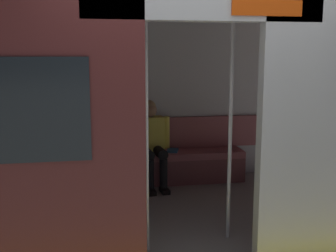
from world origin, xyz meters
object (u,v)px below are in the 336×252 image
object	(u,v)px
grab_pole_door	(146,133)
grab_pole_far	(230,127)
bench_seat	(158,160)
train_car	(168,76)
book	(173,150)
person_seated	(151,138)
handbag	(124,147)

from	to	relation	value
grab_pole_door	grab_pole_far	xyz separation A→B (m)	(-0.81, -0.13, 0.00)
bench_seat	train_car	bearing A→B (deg)	86.98
train_car	book	xyz separation A→B (m)	(-0.27, -1.15, -1.10)
train_car	person_seated	xyz separation A→B (m)	(0.05, -1.04, -0.89)
train_car	handbag	world-z (taller)	train_car
person_seated	grab_pole_door	bearing A→B (deg)	81.23
train_car	grab_pole_far	xyz separation A→B (m)	(-0.46, 0.73, -0.45)
bench_seat	handbag	distance (m)	0.51
train_car	book	world-z (taller)	train_car
person_seated	handbag	size ratio (longest dim) A/B	4.48
bench_seat	grab_pole_door	size ratio (longest dim) A/B	1.10
handbag	grab_pole_door	world-z (taller)	grab_pole_door
book	grab_pole_door	size ratio (longest dim) A/B	0.10
bench_seat	grab_pole_far	size ratio (longest dim) A/B	1.10
book	grab_pole_far	distance (m)	2.00
person_seated	book	xyz separation A→B (m)	(-0.32, -0.11, -0.21)
person_seated	bench_seat	bearing A→B (deg)	-154.49
train_car	grab_pole_door	size ratio (longest dim) A/B	2.91
book	grab_pole_far	xyz separation A→B (m)	(-0.20, 1.88, 0.65)
bench_seat	handbag	xyz separation A→B (m)	(0.47, -0.05, 0.19)
handbag	book	size ratio (longest dim) A/B	1.18
train_car	grab_pole_far	size ratio (longest dim) A/B	2.91
train_car	grab_pole_door	bearing A→B (deg)	68.14
handbag	grab_pole_far	distance (m)	2.14
handbag	grab_pole_far	bearing A→B (deg)	115.09
train_car	handbag	size ratio (longest dim) A/B	24.62
person_seated	book	distance (m)	0.40
bench_seat	person_seated	bearing A→B (deg)	25.51
person_seated	grab_pole_door	size ratio (longest dim) A/B	0.53
person_seated	grab_pole_door	distance (m)	1.98
bench_seat	grab_pole_far	distance (m)	2.02
handbag	bench_seat	bearing A→B (deg)	174.54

